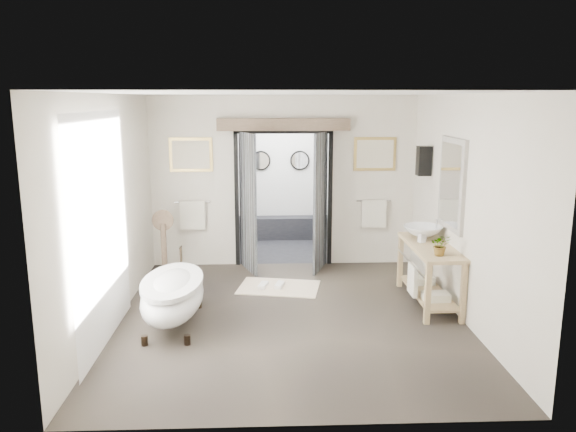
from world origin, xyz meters
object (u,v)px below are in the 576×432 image
(basin, at_px, (423,232))
(rug, at_px, (279,287))
(vanity, at_px, (428,269))
(clawfoot_tub, at_px, (173,295))

(basin, bearing_deg, rug, -167.72)
(rug, xyz_separation_m, basin, (2.07, -0.40, 0.94))
(vanity, distance_m, basin, 0.57)
(clawfoot_tub, distance_m, vanity, 3.50)
(basin, bearing_deg, clawfoot_tub, -140.81)
(clawfoot_tub, relative_size, basin, 3.02)
(vanity, relative_size, basin, 2.85)
(clawfoot_tub, distance_m, rug, 2.00)
(vanity, xyz_separation_m, rug, (-2.07, 0.76, -0.50))
(rug, relative_size, basin, 2.14)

